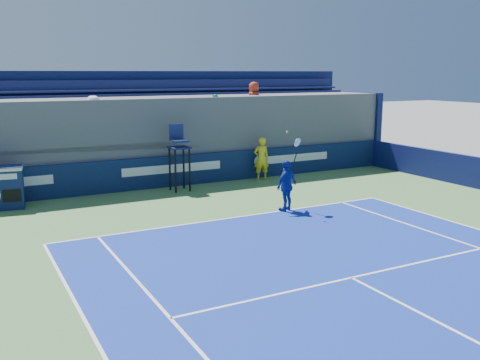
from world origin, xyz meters
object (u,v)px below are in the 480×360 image
match_clock (2,187)px  umpire_chair (179,150)px  ball_person (261,159)px  tennis_player (287,185)px

match_clock → umpire_chair: size_ratio=0.57×
ball_person → tennis_player: tennis_player is taller
match_clock → umpire_chair: (6.05, -0.11, 0.79)m
umpire_chair → match_clock: bearing=179.0°
ball_person → tennis_player: size_ratio=0.68×
ball_person → match_clock: (-9.77, -0.23, -0.14)m
ball_person → umpire_chair: size_ratio=0.71×
ball_person → tennis_player: bearing=79.4°
umpire_chair → tennis_player: (1.89, -4.38, -0.70)m
match_clock → umpire_chair: umpire_chair is taller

